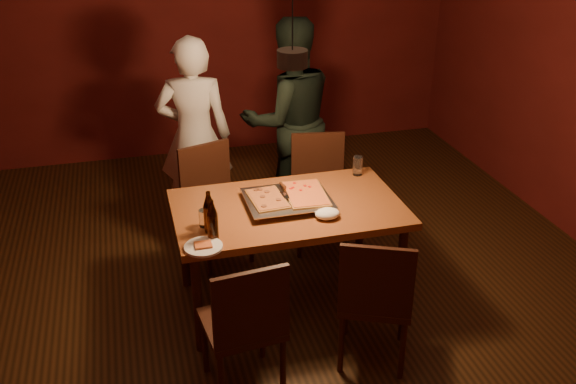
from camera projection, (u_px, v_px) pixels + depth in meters
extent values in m
plane|color=#39210F|center=(292.00, 306.00, 4.47)|extent=(6.00, 6.00, 0.00)
plane|color=maroon|center=(214.00, 20.00, 6.45)|extent=(5.00, 0.00, 5.00)
cube|color=#954F26|center=(288.00, 209.00, 4.22)|extent=(1.50, 0.90, 0.05)
cylinder|color=#38190F|center=(198.00, 304.00, 3.91)|extent=(0.06, 0.06, 0.70)
cylinder|color=#38190F|center=(401.00, 272.00, 4.22)|extent=(0.06, 0.06, 0.70)
cylinder|color=#38190F|center=(184.00, 244.00, 4.55)|extent=(0.06, 0.06, 0.70)
cylinder|color=#38190F|center=(361.00, 220.00, 4.86)|extent=(0.06, 0.06, 0.70)
cube|color=#38190F|center=(218.00, 209.00, 4.85)|extent=(0.53, 0.53, 0.04)
cube|color=#38190F|center=(205.00, 172.00, 4.89)|extent=(0.41, 0.16, 0.45)
cube|color=#38190F|center=(320.00, 197.00, 5.04)|extent=(0.49, 0.49, 0.04)
cube|color=#38190F|center=(318.00, 159.00, 5.10)|extent=(0.42, 0.10, 0.45)
cube|color=#38190F|center=(242.00, 324.00, 3.61)|extent=(0.46, 0.46, 0.04)
cube|color=#38190F|center=(251.00, 308.00, 3.34)|extent=(0.42, 0.08, 0.45)
cube|color=#38190F|center=(375.00, 298.00, 3.83)|extent=(0.56, 0.56, 0.04)
cube|color=#38190F|center=(376.00, 282.00, 3.56)|extent=(0.40, 0.20, 0.45)
cube|color=silver|center=(288.00, 201.00, 4.22)|extent=(0.57, 0.47, 0.05)
cube|color=maroon|center=(267.00, 199.00, 4.18)|extent=(0.24, 0.35, 0.02)
cube|color=gold|center=(306.00, 194.00, 4.24)|extent=(0.28, 0.42, 0.02)
cylinder|color=black|center=(213.00, 226.00, 3.79)|extent=(0.07, 0.07, 0.16)
cone|color=black|center=(212.00, 207.00, 3.74)|extent=(0.07, 0.07, 0.09)
cylinder|color=black|center=(210.00, 219.00, 3.87)|extent=(0.07, 0.07, 0.17)
cone|color=black|center=(208.00, 199.00, 3.81)|extent=(0.07, 0.07, 0.10)
cylinder|color=silver|center=(205.00, 218.00, 3.94)|extent=(0.07, 0.07, 0.11)
cylinder|color=silver|center=(358.00, 166.00, 4.62)|extent=(0.07, 0.07, 0.14)
cylinder|color=white|center=(203.00, 247.00, 3.73)|extent=(0.23, 0.23, 0.02)
cube|color=gold|center=(203.00, 245.00, 3.72)|extent=(0.10, 0.08, 0.01)
ellipsoid|color=white|center=(327.00, 214.00, 4.04)|extent=(0.16, 0.12, 0.07)
imported|color=silver|center=(194.00, 136.00, 5.16)|extent=(0.65, 0.48, 1.63)
imported|color=black|center=(289.00, 120.00, 5.37)|extent=(0.89, 0.72, 1.72)
cylinder|color=black|center=(292.00, 59.00, 3.70)|extent=(0.18, 0.18, 0.10)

